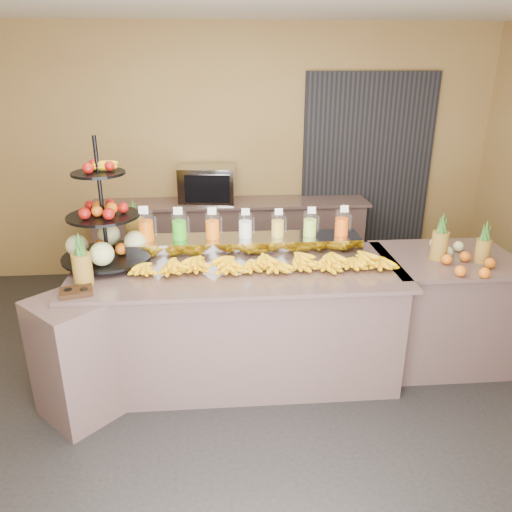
{
  "coord_description": "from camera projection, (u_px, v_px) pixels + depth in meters",
  "views": [
    {
      "loc": [
        -0.14,
        -3.19,
        2.39
      ],
      "look_at": [
        0.14,
        0.3,
        1.03
      ],
      "focal_mm": 35.0,
      "sensor_mm": 36.0,
      "label": 1
    }
  ],
  "objects": [
    {
      "name": "right_counter",
      "position": [
        441.0,
        308.0,
        4.17
      ],
      "size": [
        1.08,
        0.88,
        0.93
      ],
      "color": "#8B6765",
      "rests_on": "ground"
    },
    {
      "name": "right_fruit_pile",
      "position": [
        463.0,
        256.0,
        3.82
      ],
      "size": [
        0.42,
        0.41,
        0.22
      ],
      "color": "brown",
      "rests_on": "right_counter"
    },
    {
      "name": "juice_pitcher_green",
      "position": [
        179.0,
        227.0,
        3.92
      ],
      "size": [
        0.12,
        0.12,
        0.29
      ],
      "color": "silver",
      "rests_on": "pitcher_tray"
    },
    {
      "name": "fruit_stand",
      "position": [
        112.0,
        233.0,
        3.8
      ],
      "size": [
        0.88,
        0.88,
        0.98
      ],
      "rotation": [
        0.0,
        0.0,
        -0.33
      ],
      "color": "black",
      "rests_on": "buffet_counter"
    },
    {
      "name": "juice_pitcher_orange_a",
      "position": [
        146.0,
        228.0,
        3.9
      ],
      "size": [
        0.12,
        0.13,
        0.3
      ],
      "color": "silver",
      "rests_on": "pitcher_tray"
    },
    {
      "name": "room_envelope",
      "position": [
        257.0,
        132.0,
        3.9
      ],
      "size": [
        6.04,
        5.02,
        2.82
      ],
      "color": "olive",
      "rests_on": "ground"
    },
    {
      "name": "juice_pitcher_lemon",
      "position": [
        278.0,
        226.0,
        3.98
      ],
      "size": [
        0.11,
        0.11,
        0.26
      ],
      "color": "silver",
      "rests_on": "pitcher_tray"
    },
    {
      "name": "oven_warmer",
      "position": [
        207.0,
        184.0,
        5.5
      ],
      "size": [
        0.64,
        0.47,
        0.4
      ],
      "primitive_type": "cube",
      "rotation": [
        0.0,
        0.0,
        -0.09
      ],
      "color": "gray",
      "rests_on": "back_ledge"
    },
    {
      "name": "juice_pitcher_milk",
      "position": [
        245.0,
        227.0,
        3.96
      ],
      "size": [
        0.11,
        0.11,
        0.26
      ],
      "color": "silver",
      "rests_on": "pitcher_tray"
    },
    {
      "name": "juice_pitcher_orange_b",
      "position": [
        213.0,
        227.0,
        3.94
      ],
      "size": [
        0.11,
        0.12,
        0.28
      ],
      "color": "silver",
      "rests_on": "pitcher_tray"
    },
    {
      "name": "condiment_caddy",
      "position": [
        76.0,
        292.0,
        3.36
      ],
      "size": [
        0.25,
        0.21,
        0.03
      ],
      "primitive_type": "cube",
      "rotation": [
        0.0,
        0.0,
        0.26
      ],
      "color": "black",
      "rests_on": "buffet_counter"
    },
    {
      "name": "juice_pitcher_orange_c",
      "position": [
        342.0,
        224.0,
        4.02
      ],
      "size": [
        0.11,
        0.12,
        0.27
      ],
      "color": "silver",
      "rests_on": "pitcher_tray"
    },
    {
      "name": "pitcher_tray",
      "position": [
        245.0,
        246.0,
        4.02
      ],
      "size": [
        1.85,
        0.3,
        0.15
      ],
      "primitive_type": "cube",
      "color": "gray",
      "rests_on": "buffet_counter"
    },
    {
      "name": "ground",
      "position": [
        241.0,
        394.0,
        3.84
      ],
      "size": [
        6.0,
        6.0,
        0.0
      ],
      "primitive_type": "plane",
      "color": "black",
      "rests_on": "ground"
    },
    {
      "name": "banana_heap",
      "position": [
        265.0,
        260.0,
        3.74
      ],
      "size": [
        2.0,
        0.18,
        0.17
      ],
      "color": "#FFB60C",
      "rests_on": "buffet_counter"
    },
    {
      "name": "pineapple_left_b",
      "position": [
        135.0,
        231.0,
        4.1
      ],
      "size": [
        0.15,
        0.15,
        0.43
      ],
      "rotation": [
        0.0,
        0.0,
        0.2
      ],
      "color": "brown",
      "rests_on": "buffet_counter"
    },
    {
      "name": "pineapple_left_a",
      "position": [
        82.0,
        266.0,
        3.46
      ],
      "size": [
        0.14,
        0.14,
        0.39
      ],
      "rotation": [
        0.0,
        0.0,
        -0.34
      ],
      "color": "brown",
      "rests_on": "buffet_counter"
    },
    {
      "name": "juice_pitcher_lime",
      "position": [
        310.0,
        225.0,
        4.0
      ],
      "size": [
        0.11,
        0.11,
        0.26
      ],
      "color": "silver",
      "rests_on": "pitcher_tray"
    },
    {
      "name": "back_ledge",
      "position": [
        231.0,
        240.0,
        5.76
      ],
      "size": [
        3.1,
        0.55,
        0.93
      ],
      "color": "#8B6765",
      "rests_on": "ground"
    },
    {
      "name": "buffet_counter",
      "position": [
        224.0,
        325.0,
        3.91
      ],
      "size": [
        2.75,
        1.25,
        0.93
      ],
      "color": "#8B6765",
      "rests_on": "ground"
    }
  ]
}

